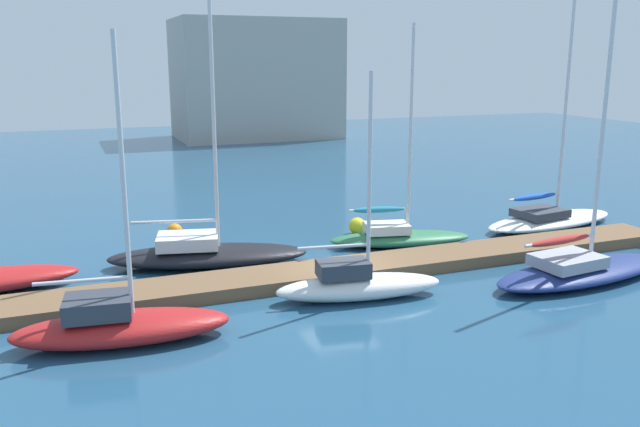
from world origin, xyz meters
name	(u,v)px	position (x,y,z in m)	size (l,w,h in m)	color
ground_plane	(340,277)	(0.00, 0.00, 0.00)	(120.00, 120.00, 0.00)	navy
dock_pier	(340,271)	(0.00, 0.00, 0.23)	(29.84, 2.19, 0.46)	brown
sailboat_1	(119,324)	(-8.18, -3.10, 0.58)	(6.32, 2.74, 8.72)	#B21E1E
sailboat_2	(206,252)	(-4.33, 3.26, 0.55)	(8.15, 4.12, 12.30)	black
sailboat_3	(358,283)	(-0.35, -2.36, 0.56)	(5.91, 2.40, 7.59)	white
sailboat_4	(398,234)	(4.07, 2.99, 0.50)	(6.48, 3.24, 9.39)	#2D7047
sailboat_5	(580,267)	(8.04, -3.62, 0.50)	(8.11, 3.31, 11.34)	navy
sailboat_6	(549,217)	(12.47, 3.26, 0.48)	(8.07, 3.58, 11.36)	white
mooring_buoy_orange	(175,231)	(-4.82, 7.74, 0.35)	(0.70, 0.70, 0.70)	orange
mooring_buoy_yellow	(357,226)	(3.18, 5.37, 0.40)	(0.79, 0.79, 0.79)	yellow
harbor_building_distant	(256,79)	(9.80, 44.78, 5.92)	(16.01, 9.81, 11.85)	#ADA89E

